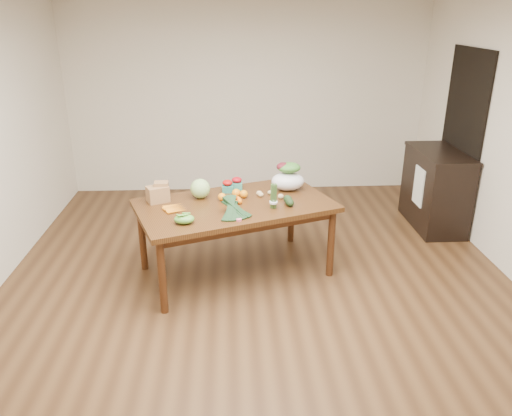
{
  "coord_description": "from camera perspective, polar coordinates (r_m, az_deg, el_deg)",
  "views": [
    {
      "loc": [
        -0.26,
        -4.03,
        2.5
      ],
      "look_at": [
        -0.04,
        0.0,
        0.88
      ],
      "focal_mm": 35.0,
      "sensor_mm": 36.0,
      "label": 1
    }
  ],
  "objects": [
    {
      "name": "floor",
      "position": [
        4.75,
        0.46,
        -9.88
      ],
      "size": [
        6.0,
        6.0,
        0.0
      ],
      "primitive_type": "plane",
      "color": "#55371D",
      "rests_on": "ground"
    },
    {
      "name": "room_walls",
      "position": [
        4.2,
        0.52,
        5.97
      ],
      "size": [
        5.02,
        6.02,
        2.7
      ],
      "color": "silver",
      "rests_on": "floor"
    },
    {
      "name": "dining_table",
      "position": [
        4.97,
        -2.37,
        -3.48
      ],
      "size": [
        2.08,
        1.59,
        0.75
      ],
      "primitive_type": "cube",
      "rotation": [
        0.0,
        0.0,
        0.35
      ],
      "color": "#4E2D12",
      "rests_on": "floor"
    },
    {
      "name": "doorway_dark",
      "position": [
        6.43,
        22.36,
        7.19
      ],
      "size": [
        0.02,
        1.0,
        2.1
      ],
      "primitive_type": "cube",
      "color": "black",
      "rests_on": "floor"
    },
    {
      "name": "cabinet",
      "position": [
        6.41,
        19.84,
        2.04
      ],
      "size": [
        0.52,
        1.02,
        0.94
      ],
      "primitive_type": "cube",
      "color": "black",
      "rests_on": "floor"
    },
    {
      "name": "dish_towel",
      "position": [
        6.18,
        18.09,
        2.37
      ],
      "size": [
        0.02,
        0.28,
        0.45
      ],
      "primitive_type": "cube",
      "color": "white",
      "rests_on": "cabinet"
    },
    {
      "name": "paper_bag",
      "position": [
        4.92,
        -11.17,
        1.75
      ],
      "size": [
        0.33,
        0.3,
        0.19
      ],
      "primitive_type": null,
      "rotation": [
        0.0,
        0.0,
        0.35
      ],
      "color": "#A17348",
      "rests_on": "dining_table"
    },
    {
      "name": "cabbage",
      "position": [
        4.95,
        -6.39,
        2.22
      ],
      "size": [
        0.19,
        0.19,
        0.19
      ],
      "primitive_type": "sphere",
      "color": "#B7DB7E",
      "rests_on": "dining_table"
    },
    {
      "name": "strawberry_basket_a",
      "position": [
        5.11,
        -3.27,
        2.39
      ],
      "size": [
        0.14,
        0.14,
        0.1
      ],
      "primitive_type": null,
      "rotation": [
        0.0,
        0.0,
        0.35
      ],
      "color": "red",
      "rests_on": "dining_table"
    },
    {
      "name": "strawberry_basket_b",
      "position": [
        5.19,
        -2.21,
        2.73
      ],
      "size": [
        0.14,
        0.14,
        0.1
      ],
      "primitive_type": null,
      "rotation": [
        0.0,
        0.0,
        0.35
      ],
      "color": "red",
      "rests_on": "dining_table"
    },
    {
      "name": "orange_a",
      "position": [
        4.88,
        -3.92,
        1.27
      ],
      "size": [
        0.08,
        0.08,
        0.08
      ],
      "primitive_type": "sphere",
      "color": "orange",
      "rests_on": "dining_table"
    },
    {
      "name": "orange_b",
      "position": [
        4.96,
        -2.28,
        1.72
      ],
      "size": [
        0.08,
        0.08,
        0.08
      ],
      "primitive_type": "sphere",
      "color": "orange",
      "rests_on": "dining_table"
    },
    {
      "name": "orange_c",
      "position": [
        4.94,
        -1.4,
        1.6
      ],
      "size": [
        0.08,
        0.08,
        0.08
      ],
      "primitive_type": "sphere",
      "color": "orange",
      "rests_on": "dining_table"
    },
    {
      "name": "mandarin_cluster",
      "position": [
        4.83,
        -2.42,
        1.1
      ],
      "size": [
        0.23,
        0.23,
        0.08
      ],
      "primitive_type": null,
      "rotation": [
        0.0,
        0.0,
        0.35
      ],
      "color": "orange",
      "rests_on": "dining_table"
    },
    {
      "name": "carrots",
      "position": [
        4.72,
        -9.35,
        -0.03
      ],
      "size": [
        0.28,
        0.28,
        0.03
      ],
      "primitive_type": null,
      "rotation": [
        0.0,
        0.0,
        0.35
      ],
      "color": "orange",
      "rests_on": "dining_table"
    },
    {
      "name": "snap_pea_bag",
      "position": [
        4.4,
        -8.2,
        -1.26
      ],
      "size": [
        0.18,
        0.14,
        0.08
      ],
      "primitive_type": "ellipsoid",
      "color": "#61A237",
      "rests_on": "dining_table"
    },
    {
      "name": "kale_bunch",
      "position": [
        4.48,
        -2.44,
        -0.07
      ],
      "size": [
        0.44,
        0.49,
        0.16
      ],
      "primitive_type": null,
      "rotation": [
        0.0,
        0.0,
        0.35
      ],
      "color": "black",
      "rests_on": "dining_table"
    },
    {
      "name": "asparagus_bundle",
      "position": [
        4.65,
        2.03,
        1.38
      ],
      "size": [
        0.11,
        0.14,
        0.26
      ],
      "primitive_type": null,
      "rotation": [
        0.15,
        0.0,
        0.35
      ],
      "color": "#476F32",
      "rests_on": "dining_table"
    },
    {
      "name": "potato_a",
      "position": [
        4.97,
        0.55,
        1.53
      ],
      "size": [
        0.05,
        0.05,
        0.05
      ],
      "primitive_type": "ellipsoid",
      "color": "tan",
      "rests_on": "dining_table"
    },
    {
      "name": "potato_b",
      "position": [
        4.89,
        2.01,
        1.14
      ],
      "size": [
        0.05,
        0.04,
        0.04
      ],
      "primitive_type": "ellipsoid",
      "color": "tan",
      "rests_on": "dining_table"
    },
    {
      "name": "potato_c",
      "position": [
        5.03,
        1.61,
        1.78
      ],
      "size": [
        0.05,
        0.05,
        0.04
      ],
      "primitive_type": "ellipsoid",
      "color": "tan",
      "rests_on": "dining_table"
    },
    {
      "name": "potato_d",
      "position": [
        5.01,
        0.36,
        1.71
      ],
      "size": [
        0.06,
        0.05,
        0.05
      ],
      "primitive_type": "ellipsoid",
      "color": "tan",
      "rests_on": "dining_table"
    },
    {
      "name": "potato_e",
      "position": [
        4.92,
        2.85,
        1.33
      ],
      "size": [
        0.06,
        0.05,
        0.05
      ],
      "primitive_type": "ellipsoid",
      "color": "tan",
      "rests_on": "dining_table"
    },
    {
      "name": "avocado_a",
      "position": [
        4.75,
        3.86,
        0.65
      ],
      "size": [
        0.11,
        0.13,
        0.08
      ],
      "primitive_type": "ellipsoid",
      "rotation": [
        0.0,
        0.0,
        0.3
      ],
      "color": "black",
      "rests_on": "dining_table"
    },
    {
      "name": "avocado_b",
      "position": [
        4.82,
        3.65,
        1.0
      ],
      "size": [
        0.11,
        0.13,
        0.08
      ],
      "primitive_type": "ellipsoid",
      "rotation": [
        0.0,
        0.0,
        0.3
      ],
      "color": "black",
      "rests_on": "dining_table"
    },
    {
      "name": "salad_bag",
      "position": [
        5.14,
        3.66,
        3.47
      ],
      "size": [
        0.41,
        0.36,
        0.26
      ],
      "primitive_type": null,
      "rotation": [
        0.0,
        0.0,
        0.35
      ],
      "color": "silver",
      "rests_on": "dining_table"
    }
  ]
}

